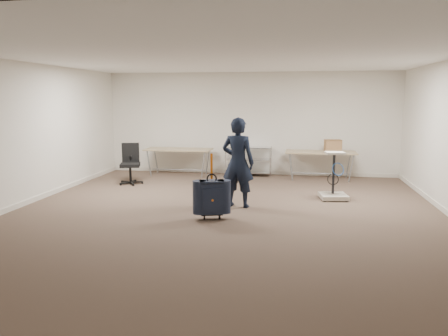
# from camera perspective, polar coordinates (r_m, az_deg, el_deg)

# --- Properties ---
(ground) EXTENTS (9.00, 9.00, 0.00)m
(ground) POSITION_cam_1_polar(r_m,az_deg,el_deg) (7.92, -0.08, -6.24)
(ground) COLOR #4B392E
(ground) RESTS_ON ground
(room_shell) EXTENTS (8.00, 9.00, 9.00)m
(room_shell) POSITION_cam_1_polar(r_m,az_deg,el_deg) (9.23, 1.33, -3.70)
(room_shell) COLOR white
(room_shell) RESTS_ON ground
(folding_table_left) EXTENTS (1.80, 0.75, 0.73)m
(folding_table_left) POSITION_cam_1_polar(r_m,az_deg,el_deg) (11.99, -5.95, 2.27)
(folding_table_left) COLOR tan
(folding_table_left) RESTS_ON ground
(folding_table_right) EXTENTS (1.80, 0.75, 0.73)m
(folding_table_right) POSITION_cam_1_polar(r_m,az_deg,el_deg) (11.59, 12.50, 1.86)
(folding_table_right) COLOR tan
(folding_table_right) RESTS_ON ground
(wire_shelf) EXTENTS (1.22, 0.47, 0.80)m
(wire_shelf) POSITION_cam_1_polar(r_m,az_deg,el_deg) (11.92, 3.24, 1.11)
(wire_shelf) COLOR silver
(wire_shelf) RESTS_ON ground
(person) EXTENTS (0.70, 0.52, 1.74)m
(person) POSITION_cam_1_polar(r_m,az_deg,el_deg) (8.41, 1.83, 0.72)
(person) COLOR black
(person) RESTS_ON ground
(suitcase) EXTENTS (0.48, 0.35, 1.16)m
(suitcase) POSITION_cam_1_polar(r_m,az_deg,el_deg) (7.60, -1.61, -3.84)
(suitcase) COLOR black
(suitcase) RESTS_ON ground
(office_chair) EXTENTS (0.60, 0.60, 1.00)m
(office_chair) POSITION_cam_1_polar(r_m,az_deg,el_deg) (11.02, -12.11, -0.46)
(office_chair) COLOR black
(office_chair) RESTS_ON ground
(equipment_cart) EXTENTS (0.62, 0.62, 1.00)m
(equipment_cart) POSITION_cam_1_polar(r_m,az_deg,el_deg) (9.40, 14.13, -2.42)
(equipment_cart) COLOR #EBE7CA
(equipment_cart) RESTS_ON ground
(cardboard_box) EXTENTS (0.45, 0.36, 0.30)m
(cardboard_box) POSITION_cam_1_polar(r_m,az_deg,el_deg) (11.67, 14.03, 2.87)
(cardboard_box) COLOR olive
(cardboard_box) RESTS_ON folding_table_right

